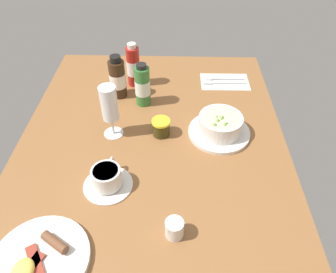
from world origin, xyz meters
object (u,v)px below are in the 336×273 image
Objects in this scene: porridge_bowl at (220,126)px; coffee_cup at (107,179)px; cutlery_setting at (224,81)px; jam_jar at (161,127)px; sauce_bottle_green at (143,86)px; wine_glass at (109,106)px; sauce_bottle_red at (133,66)px; breakfast_plate at (39,260)px; creamer_jug at (174,229)px; sauce_bottle_brown at (118,78)px.

porridge_bowl is 38.90cm from coffee_cup.
porridge_bowl reaches higher than cutlery_setting.
sauce_bottle_green reaches higher than jam_jar.
wine_glass is 1.06× the size of sauce_bottle_red.
porridge_bowl is 0.89× the size of breakfast_plate.
sauce_bottle_green reaches higher than creamer_jug.
sauce_bottle_brown reaches higher than coffee_cup.
sauce_bottle_brown reaches higher than cutlery_setting.
sauce_bottle_brown reaches higher than jam_jar.
coffee_cup reaches higher than cutlery_setting.
coffee_cup is at bearing 170.23° from sauce_bottle_green.
breakfast_plate is at bearing 104.59° from creamer_jug.
porridge_bowl reaches higher than creamer_jug.
jam_jar is (21.37, -13.55, -0.06)cm from coffee_cup.
wine_glass is at bearing 29.40° from creamer_jug.
wine_glass is at bearing 153.58° from sauce_bottle_green.
creamer_jug is 0.25× the size of breakfast_plate.
cutlery_setting is 3.21× the size of jam_jar.
sauce_bottle_red is at bearing -10.77° from breakfast_plate.
sauce_bottle_brown is at bearing 59.70° from porridge_bowl.
jam_jar reaches higher than breakfast_plate.
wine_glass is (35.45, 19.98, 8.62)cm from creamer_jug.
sauce_bottle_green reaches higher than porridge_bowl.
coffee_cup is at bearing -27.81° from breakfast_plate.
sauce_bottle_red is at bearing 93.88° from cutlery_setting.
porridge_bowl is 1.23× the size of sauce_bottle_brown.
wine_glass reaches higher than sauce_bottle_brown.
sauce_bottle_green is (15.83, 25.63, 3.86)cm from porridge_bowl.
cutlery_setting is (30.32, -4.58, -3.14)cm from porridge_bowl.
porridge_bowl is at bearing -44.84° from breakfast_plate.
sauce_bottle_green reaches higher than coffee_cup.
wine_glass is (-31.14, 38.48, 10.94)cm from cutlery_setting.
sauce_bottle_red is at bearing 47.11° from porridge_bowl.
creamer_jug is 60.62cm from sauce_bottle_brown.
porridge_bowl is 62.15cm from breakfast_plate.
coffee_cup is at bearing 147.62° from jam_jar.
porridge_bowl is 3.36× the size of jam_jar.
wine_glass is 3.03× the size of jam_jar.
sauce_bottle_red reaches higher than jam_jar.
creamer_jug and jam_jar have the same top height.
wine_glass is 0.80× the size of breakfast_plate.
sauce_bottle_red is at bearing -7.53° from wine_glass.
porridge_bowl is 1.46× the size of coffee_cup.
wine_glass is 17.49cm from jam_jar.
sauce_bottle_green is (-14.49, 30.21, 7.00)cm from cutlery_setting.
creamer_jug is at bearing 164.47° from cutlery_setting.
creamer_jug is at bearing -165.87° from sauce_bottle_red.
porridge_bowl is at bearing -121.70° from sauce_bottle_green.
cutlery_setting is 50.70cm from wine_glass.
coffee_cup is 0.86× the size of sauce_bottle_green.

